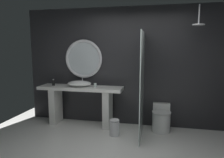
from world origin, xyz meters
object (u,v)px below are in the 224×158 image
waste_bin (114,127)px  tumbler_cup (95,85)px  round_wall_mirror (84,59)px  rain_shower_head (199,23)px  toilet (161,118)px  vessel_sink (79,83)px  soap_dispenser (53,83)px

waste_bin → tumbler_cup: bearing=140.4°
round_wall_mirror → rain_shower_head: rain_shower_head is taller
tumbler_cup → round_wall_mirror: round_wall_mirror is taller
round_wall_mirror → toilet: round_wall_mirror is taller
vessel_sink → tumbler_cup: (0.38, -0.05, -0.02)m
soap_dispenser → toilet: soap_dispenser is taller
tumbler_cup → waste_bin: tumbler_cup is taller
vessel_sink → soap_dispenser: 0.61m
toilet → round_wall_mirror: bearing=174.0°
soap_dispenser → rain_shower_head: bearing=-3.0°
tumbler_cup → toilet: 1.57m
soap_dispenser → rain_shower_head: (3.01, -0.16, 1.23)m
rain_shower_head → soap_dispenser: bearing=177.0°
rain_shower_head → round_wall_mirror: bearing=170.9°
round_wall_mirror → vessel_sink: bearing=-102.7°
round_wall_mirror → waste_bin: size_ratio=2.52×
tumbler_cup → soap_dispenser: size_ratio=0.62×
tumbler_cup → round_wall_mirror: bearing=145.3°
vessel_sink → soap_dispenser: bearing=-176.7°
tumbler_cup → waste_bin: size_ratio=0.26×
soap_dispenser → vessel_sink: bearing=3.3°
round_wall_mirror → waste_bin: 1.69m
toilet → waste_bin: 1.03m
round_wall_mirror → toilet: bearing=-6.0°
soap_dispenser → waste_bin: size_ratio=0.42×
rain_shower_head → waste_bin: rain_shower_head is taller
soap_dispenser → tumbler_cup: bearing=-0.7°
rain_shower_head → vessel_sink: bearing=175.5°
rain_shower_head → toilet: size_ratio=0.63×
toilet → waste_bin: size_ratio=1.69×
waste_bin → rain_shower_head: bearing=10.8°
tumbler_cup → rain_shower_head: bearing=-4.1°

